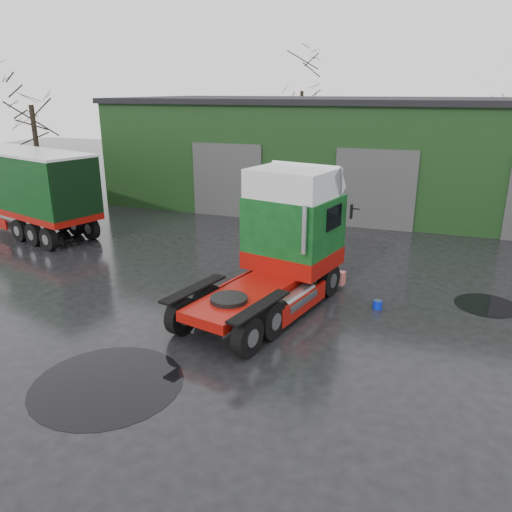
{
  "coord_description": "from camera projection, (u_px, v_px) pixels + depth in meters",
  "views": [
    {
      "loc": [
        4.58,
        -11.33,
        6.77
      ],
      "look_at": [
        -0.44,
        2.96,
        1.7
      ],
      "focal_mm": 35.0,
      "sensor_mm": 36.0,
      "label": 1
    }
  ],
  "objects": [
    {
      "name": "tree_back_a",
      "position": [
        301.0,
        115.0,
        40.94
      ],
      "size": [
        4.4,
        4.4,
        9.5
      ],
      "primitive_type": null,
      "color": "black",
      "rests_on": "ground"
    },
    {
      "name": "puddle_0",
      "position": [
        107.0,
        384.0,
        12.06
      ],
      "size": [
        3.67,
        3.67,
        0.01
      ],
      "primitive_type": "cylinder",
      "color": "black",
      "rests_on": "ground"
    },
    {
      "name": "warehouse",
      "position": [
        388.0,
        153.0,
        29.99
      ],
      "size": [
        32.4,
        12.4,
        6.3
      ],
      "color": "black",
      "rests_on": "ground"
    },
    {
      "name": "tree_left",
      "position": [
        35.0,
        136.0,
        28.46
      ],
      "size": [
        4.4,
        4.4,
        8.5
      ],
      "primitive_type": null,
      "color": "black",
      "rests_on": "ground"
    },
    {
      "name": "puddle_1",
      "position": [
        487.0,
        305.0,
        16.45
      ],
      "size": [
        2.05,
        2.05,
        0.01
      ],
      "primitive_type": "cylinder",
      "color": "black",
      "rests_on": "ground"
    },
    {
      "name": "wash_bucket",
      "position": [
        378.0,
        305.0,
        16.17
      ],
      "size": [
        0.39,
        0.39,
        0.28
      ],
      "primitive_type": "cylinder",
      "rotation": [
        0.0,
        0.0,
        0.42
      ],
      "color": "#081CB6",
      "rests_on": "ground"
    },
    {
      "name": "trailer_left",
      "position": [
        3.0,
        187.0,
        25.46
      ],
      "size": [
        13.35,
        6.56,
        4.08
      ],
      "primitive_type": null,
      "rotation": [
        0.0,
        0.0,
        1.26
      ],
      "color": "silver",
      "rests_on": "ground"
    },
    {
      "name": "hero_tractor",
      "position": [
        262.0,
        247.0,
        15.23
      ],
      "size": [
        4.64,
        7.63,
        4.42
      ],
      "primitive_type": null,
      "rotation": [
        0.0,
        0.0,
        -0.24
      ],
      "color": "#104619",
      "rests_on": "ground"
    },
    {
      "name": "ground",
      "position": [
        236.0,
        348.0,
        13.73
      ],
      "size": [
        100.0,
        100.0,
        0.0
      ],
      "primitive_type": "plane",
      "color": "black"
    }
  ]
}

